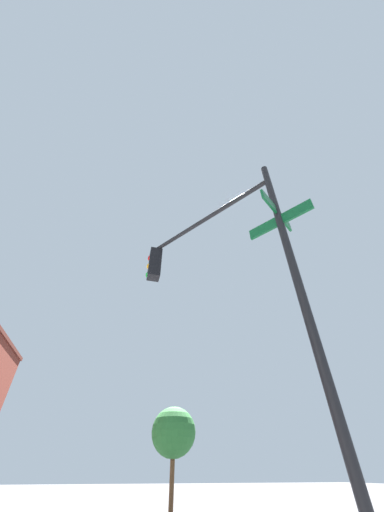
{
  "coord_description": "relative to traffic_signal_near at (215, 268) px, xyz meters",
  "views": [
    {
      "loc": [
        -9.4,
        -4.97,
        1.54
      ],
      "look_at": [
        -5.47,
        -6.01,
        4.85
      ],
      "focal_mm": 18.8,
      "sensor_mm": 36.0,
      "label": 1
    }
  ],
  "objects": [
    {
      "name": "traffic_signal_near",
      "position": [
        0.0,
        0.0,
        0.0
      ],
      "size": [
        3.23,
        2.33,
        6.25
      ],
      "color": "black",
      "rests_on": "ground_plane"
    },
    {
      "name": "street_tree",
      "position": [
        13.74,
        -2.16,
        -1.12
      ],
      "size": [
        2.45,
        2.45,
        4.57
      ],
      "color": "#4C331E",
      "rests_on": "ground_plane"
    }
  ]
}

